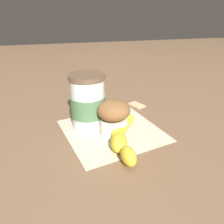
{
  "coord_description": "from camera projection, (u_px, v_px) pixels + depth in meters",
  "views": [
    {
      "loc": [
        -0.12,
        -0.47,
        0.29
      ],
      "look_at": [
        0.0,
        0.0,
        0.05
      ],
      "focal_mm": 35.0,
      "sensor_mm": 36.0,
      "label": 1
    }
  ],
  "objects": [
    {
      "name": "wooden_stirrer",
      "position": [
        90.0,
        107.0,
        0.69
      ],
      "size": [
        0.1,
        0.05,
        0.0
      ],
      "primitive_type": "cube",
      "rotation": [
        0.0,
        0.0,
        5.85
      ],
      "color": "#9E7547",
      "rests_on": "ground_plane"
    },
    {
      "name": "paper_napkin",
      "position": [
        112.0,
        130.0,
        0.56
      ],
      "size": [
        0.27,
        0.27,
        0.0
      ],
      "primitive_type": "cube",
      "rotation": [
        0.0,
        0.0,
        0.23
      ],
      "color": "beige",
      "rests_on": "ground_plane"
    },
    {
      "name": "sugar_packet",
      "position": [
        137.0,
        105.0,
        0.7
      ],
      "size": [
        0.05,
        0.06,
        0.01
      ],
      "primitive_type": "cube",
      "rotation": [
        0.0,
        0.0,
        2.01
      ],
      "color": "#E0B27F",
      "rests_on": "ground_plane"
    },
    {
      "name": "muffin",
      "position": [
        113.0,
        116.0,
        0.53
      ],
      "size": [
        0.08,
        0.08,
        0.09
      ],
      "color": "white",
      "rests_on": "paper_napkin"
    },
    {
      "name": "coffee_cup",
      "position": [
        88.0,
        103.0,
        0.55
      ],
      "size": [
        0.09,
        0.09,
        0.14
      ],
      "color": "silver",
      "rests_on": "paper_napkin"
    },
    {
      "name": "banana",
      "position": [
        122.0,
        136.0,
        0.5
      ],
      "size": [
        0.1,
        0.2,
        0.04
      ],
      "color": "gold",
      "rests_on": "paper_napkin"
    },
    {
      "name": "ground_plane",
      "position": [
        112.0,
        131.0,
        0.56
      ],
      "size": [
        3.0,
        3.0,
        0.0
      ],
      "primitive_type": "plane",
      "color": "brown"
    }
  ]
}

